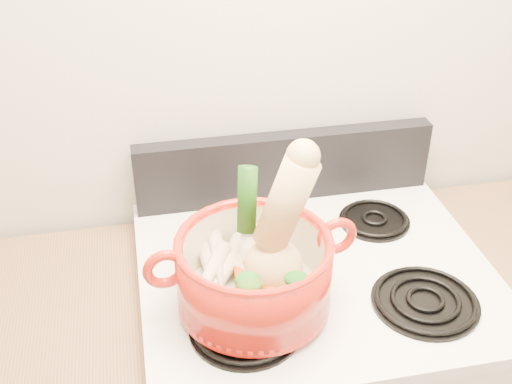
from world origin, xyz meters
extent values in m
cube|color=beige|center=(0.00, 1.75, 1.30)|extent=(3.50, 0.02, 2.60)
cube|color=silver|center=(0.00, 1.40, 0.93)|extent=(0.78, 0.67, 0.03)
cube|color=black|center=(0.00, 1.70, 1.04)|extent=(0.76, 0.05, 0.18)
cylinder|color=black|center=(-0.19, 1.24, 0.96)|extent=(0.22, 0.22, 0.02)
cylinder|color=black|center=(0.19, 1.24, 0.96)|extent=(0.22, 0.22, 0.02)
cylinder|color=black|center=(-0.19, 1.54, 0.96)|extent=(0.17, 0.17, 0.02)
cylinder|color=black|center=(0.19, 1.54, 0.96)|extent=(0.17, 0.17, 0.02)
cylinder|color=#B51B0F|center=(-0.16, 1.30, 1.04)|extent=(0.34, 0.34, 0.15)
torus|color=#B51B0F|center=(-0.33, 1.28, 1.10)|extent=(0.09, 0.03, 0.09)
torus|color=#B51B0F|center=(0.01, 1.32, 1.10)|extent=(0.09, 0.03, 0.09)
cylinder|color=white|center=(-0.16, 1.35, 1.12)|extent=(0.07, 0.10, 0.25)
ellipsoid|color=#CCB87D|center=(-0.16, 1.36, 1.02)|extent=(0.09, 0.07, 0.05)
cone|color=beige|center=(-0.24, 1.33, 1.02)|extent=(0.05, 0.23, 0.06)
cone|color=beige|center=(-0.22, 1.32, 1.03)|extent=(0.16, 0.21, 0.07)
cone|color=beige|center=(-0.19, 1.35, 1.04)|extent=(0.13, 0.19, 0.06)
cone|color=beige|center=(-0.25, 1.31, 1.04)|extent=(0.13, 0.18, 0.06)
cone|color=beige|center=(-0.22, 1.37, 1.05)|extent=(0.05, 0.20, 0.06)
cone|color=#C9470A|center=(-0.19, 1.28, 1.02)|extent=(0.05, 0.18, 0.05)
cone|color=#B83B09|center=(-0.19, 1.26, 1.02)|extent=(0.04, 0.17, 0.05)
cone|color=#C9550A|center=(-0.14, 1.26, 1.03)|extent=(0.10, 0.19, 0.05)
camera|label=1|loc=(-0.35, 0.33, 1.86)|focal=45.00mm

